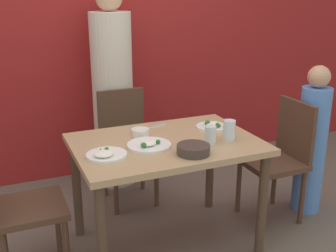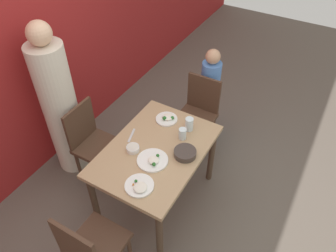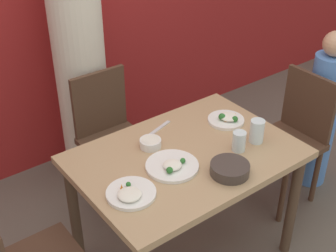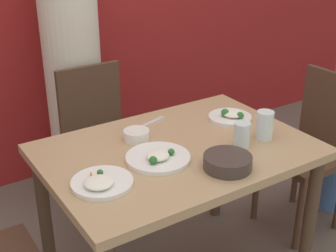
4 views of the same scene
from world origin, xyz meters
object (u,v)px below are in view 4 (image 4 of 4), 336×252
(chair_adult_spot, at_px, (101,138))
(glass_water_tall, at_px, (242,135))
(plate_rice_adult, at_px, (101,182))
(bowl_curry, at_px, (228,162))
(person_adult, at_px, (73,73))
(chair_child_spot, at_px, (312,146))

(chair_adult_spot, xyz_separation_m, glass_water_tall, (0.27, -0.88, 0.31))
(chair_adult_spot, relative_size, plate_rice_adult, 3.81)
(bowl_curry, height_order, plate_rice_adult, bowl_curry)
(person_adult, height_order, bowl_curry, person_adult)
(bowl_curry, xyz_separation_m, plate_rice_adult, (-0.48, 0.15, -0.02))
(person_adult, bearing_deg, glass_water_tall, -77.45)
(chair_child_spot, height_order, person_adult, person_adult)
(bowl_curry, bearing_deg, plate_rice_adult, 162.39)
(chair_child_spot, xyz_separation_m, glass_water_tall, (-0.67, -0.15, 0.31))
(chair_adult_spot, relative_size, chair_child_spot, 1.00)
(chair_adult_spot, xyz_separation_m, plate_rice_adult, (-0.38, -0.84, 0.27))
(chair_adult_spot, height_order, person_adult, person_adult)
(chair_adult_spot, distance_m, bowl_curry, 1.04)
(chair_child_spot, distance_m, glass_water_tall, 0.75)
(person_adult, relative_size, glass_water_tall, 15.56)
(plate_rice_adult, bearing_deg, person_adult, 72.15)
(chair_child_spot, height_order, glass_water_tall, chair_child_spot)
(person_adult, bearing_deg, chair_adult_spot, -90.00)
(person_adult, distance_m, glass_water_tall, 1.25)
(person_adult, xyz_separation_m, plate_rice_adult, (-0.38, -1.19, -0.03))
(chair_adult_spot, xyz_separation_m, chair_child_spot, (0.94, -0.72, 0.00))
(chair_adult_spot, relative_size, bowl_curry, 4.60)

